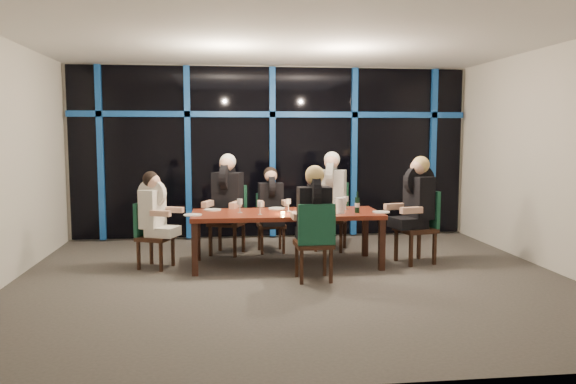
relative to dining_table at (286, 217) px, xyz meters
name	(u,v)px	position (x,y,z in m)	size (l,w,h in m)	color
room	(294,118)	(0.00, -0.80, 1.34)	(7.04, 7.00, 3.02)	#4E4A45
window_wall	(273,150)	(0.01, 2.13, 0.87)	(6.86, 0.43, 2.94)	black
dining_table	(286,217)	(0.00, 0.00, 0.00)	(2.60, 1.00, 0.75)	maroon
chair_far_left	(229,215)	(-0.78, 0.91, -0.10)	(0.63, 0.63, 1.04)	#311A10
chair_far_mid	(270,219)	(-0.14, 0.98, -0.18)	(0.44, 0.44, 0.90)	#311A10
chair_far_right	(332,212)	(0.85, 1.04, -0.09)	(0.63, 0.63, 1.06)	#311A10
chair_end_left	(150,231)	(-1.86, 0.08, -0.18)	(0.55, 0.55, 0.90)	#311A10
chair_end_right	(421,222)	(1.92, -0.05, -0.10)	(0.58, 0.58, 1.03)	#311A10
chair_near_mid	(315,238)	(0.25, -0.92, -0.13)	(0.47, 0.47, 0.99)	#311A10
diner_far_left	(227,189)	(-0.81, 0.83, 0.31)	(0.64, 0.71, 1.01)	black
diner_far_mid	(271,197)	(-0.13, 0.91, 0.18)	(0.46, 0.57, 0.88)	black
diner_far_right	(331,186)	(0.82, 0.95, 0.32)	(0.65, 0.72, 1.03)	black
diner_end_left	(155,205)	(-1.79, 0.05, 0.18)	(0.62, 0.56, 0.88)	silver
diner_end_right	(417,194)	(1.84, -0.07, 0.30)	(0.69, 0.59, 1.01)	black
diner_near_mid	(314,206)	(0.25, -0.83, 0.26)	(0.50, 0.62, 0.96)	black
plate_far_left	(213,210)	(-1.02, 0.30, 0.08)	(0.24, 0.24, 0.01)	white
plate_far_mid	(277,208)	(-0.10, 0.34, 0.08)	(0.24, 0.24, 0.01)	white
plate_far_right	(324,207)	(0.61, 0.43, 0.08)	(0.24, 0.24, 0.01)	white
plate_end_left	(193,215)	(-1.27, -0.17, 0.08)	(0.24, 0.24, 0.01)	white
plate_end_right	(380,212)	(1.28, -0.21, 0.08)	(0.24, 0.24, 0.01)	white
plate_near_mid	(306,214)	(0.23, -0.27, 0.08)	(0.24, 0.24, 0.01)	white
wine_bottle	(357,205)	(0.96, -0.18, 0.18)	(0.07, 0.07, 0.29)	black
water_pitcher	(340,206)	(0.71, -0.24, 0.18)	(0.13, 0.12, 0.22)	silver
tea_light	(283,213)	(-0.07, -0.19, 0.08)	(0.05, 0.05, 0.03)	#FFAB4C
wine_glass_a	(260,205)	(-0.38, -0.19, 0.19)	(0.07, 0.07, 0.17)	silver
wine_glass_b	(289,202)	(0.04, 0.07, 0.20)	(0.07, 0.07, 0.17)	silver
wine_glass_c	(320,204)	(0.45, -0.09, 0.18)	(0.06, 0.06, 0.16)	silver
wine_glass_d	(240,203)	(-0.64, 0.01, 0.21)	(0.07, 0.07, 0.19)	silver
wine_glass_e	(346,200)	(0.88, 0.17, 0.21)	(0.07, 0.07, 0.19)	silver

